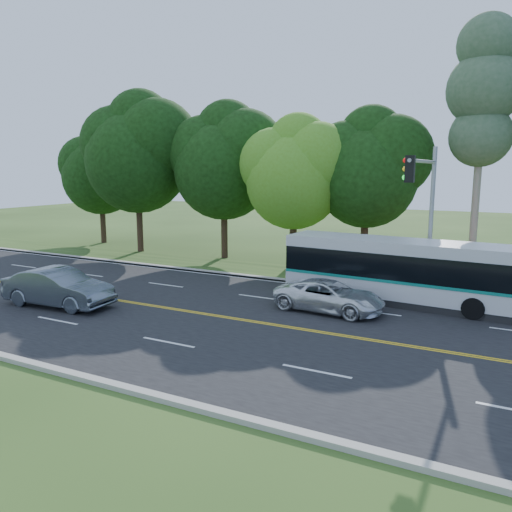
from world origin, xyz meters
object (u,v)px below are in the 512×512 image
at_px(traffic_signal, 425,201).
at_px(suv, 329,296).
at_px(transit_bus, 405,272).
at_px(sedan, 58,288).

bearing_deg(traffic_signal, suv, -142.09).
bearing_deg(transit_bus, traffic_signal, -12.05).
relative_size(transit_bus, sedan, 2.18).
height_order(transit_bus, sedan, transit_bus).
bearing_deg(transit_bus, sedan, -146.62).
relative_size(transit_bus, suv, 2.36).
distance_m(traffic_signal, transit_bus, 3.33).
bearing_deg(transit_bus, suv, -128.56).
xyz_separation_m(transit_bus, sedan, (-13.42, -7.54, -0.58)).
height_order(traffic_signal, transit_bus, traffic_signal).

